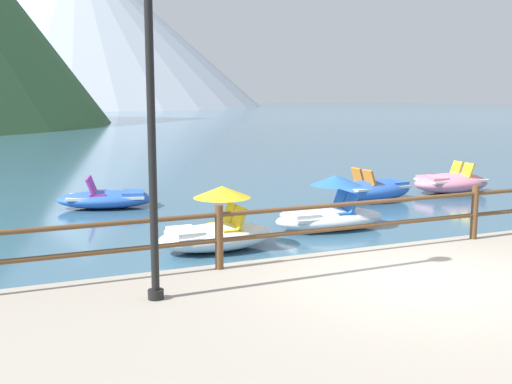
{
  "coord_description": "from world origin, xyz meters",
  "views": [
    {
      "loc": [
        -5.45,
        -6.82,
        2.97
      ],
      "look_at": [
        -0.29,
        5.0,
        0.9
      ],
      "focal_mm": 44.12,
      "sensor_mm": 36.0,
      "label": 1
    }
  ],
  "objects_px": {
    "lamp_post": "(150,86)",
    "pedal_boat_0": "(330,212)",
    "pedal_boat_2": "(451,182)",
    "pedal_boat_3": "(217,230)",
    "pedal_boat_1": "(374,189)",
    "pedal_boat_5": "(107,199)"
  },
  "relations": [
    {
      "from": "pedal_boat_1",
      "to": "pedal_boat_3",
      "type": "relative_size",
      "value": 1.03
    },
    {
      "from": "pedal_boat_1",
      "to": "pedal_boat_0",
      "type": "bearing_deg",
      "value": -137.71
    },
    {
      "from": "pedal_boat_0",
      "to": "pedal_boat_2",
      "type": "height_order",
      "value": "pedal_boat_0"
    },
    {
      "from": "pedal_boat_2",
      "to": "pedal_boat_0",
      "type": "bearing_deg",
      "value": -153.53
    },
    {
      "from": "lamp_post",
      "to": "pedal_boat_5",
      "type": "distance_m",
      "value": 9.21
    },
    {
      "from": "lamp_post",
      "to": "pedal_boat_0",
      "type": "height_order",
      "value": "lamp_post"
    },
    {
      "from": "pedal_boat_1",
      "to": "pedal_boat_3",
      "type": "height_order",
      "value": "pedal_boat_3"
    },
    {
      "from": "lamp_post",
      "to": "pedal_boat_5",
      "type": "relative_size",
      "value": 1.63
    },
    {
      "from": "pedal_boat_0",
      "to": "pedal_boat_5",
      "type": "bearing_deg",
      "value": 131.76
    },
    {
      "from": "pedal_boat_0",
      "to": "pedal_boat_2",
      "type": "xyz_separation_m",
      "value": [
        5.78,
        2.88,
        -0.06
      ]
    },
    {
      "from": "pedal_boat_0",
      "to": "pedal_boat_1",
      "type": "distance_m",
      "value": 3.95
    },
    {
      "from": "pedal_boat_2",
      "to": "pedal_boat_3",
      "type": "relative_size",
      "value": 1.08
    },
    {
      "from": "pedal_boat_1",
      "to": "pedal_boat_2",
      "type": "height_order",
      "value": "pedal_boat_1"
    },
    {
      "from": "pedal_boat_5",
      "to": "lamp_post",
      "type": "bearing_deg",
      "value": -96.45
    },
    {
      "from": "lamp_post",
      "to": "pedal_boat_2",
      "type": "xyz_separation_m",
      "value": [
        10.76,
        7.12,
        -2.72
      ]
    },
    {
      "from": "pedal_boat_1",
      "to": "pedal_boat_5",
      "type": "relative_size",
      "value": 0.89
    },
    {
      "from": "pedal_boat_0",
      "to": "pedal_boat_5",
      "type": "relative_size",
      "value": 0.96
    },
    {
      "from": "pedal_boat_2",
      "to": "lamp_post",
      "type": "bearing_deg",
      "value": -146.51
    },
    {
      "from": "pedal_boat_0",
      "to": "pedal_boat_1",
      "type": "bearing_deg",
      "value": 42.29
    },
    {
      "from": "pedal_boat_0",
      "to": "pedal_boat_5",
      "type": "height_order",
      "value": "pedal_boat_0"
    },
    {
      "from": "lamp_post",
      "to": "pedal_boat_2",
      "type": "height_order",
      "value": "lamp_post"
    },
    {
      "from": "lamp_post",
      "to": "pedal_boat_0",
      "type": "xyz_separation_m",
      "value": [
        4.98,
        4.24,
        -2.66
      ]
    }
  ]
}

